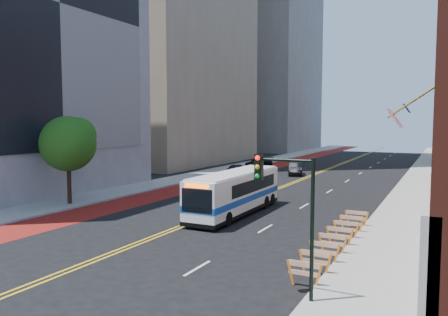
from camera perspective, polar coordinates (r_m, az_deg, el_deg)
ground at (r=23.90m, az=-11.13°, el=-10.86°), size 160.00×160.00×0.00m
sidewalk_left at (r=55.14m, az=-1.59°, el=-1.87°), size 4.00×140.00×0.15m
sidewalk_right at (r=48.50m, az=24.17°, el=-3.18°), size 4.00×140.00×0.15m
bus_lane_paint at (r=53.39m, az=2.08°, el=-2.16°), size 3.60×140.00×0.01m
center_line_inner at (r=50.58m, az=10.25°, el=-2.62°), size 0.14×140.00×0.01m
center_line_outer at (r=50.48m, az=10.64°, el=-2.64°), size 0.14×140.00×0.01m
lane_dashes at (r=57.19m, az=17.37°, el=-1.91°), size 0.14×98.20×0.01m
grey_building_left at (r=44.65m, az=-26.91°, el=15.35°), size 14.10×24.00×30.00m
midrise_left_far at (r=106.65m, az=5.50°, el=18.85°), size 20.00×26.00×65.00m
construction_barriers at (r=22.70m, az=14.44°, el=-9.99°), size 1.42×10.91×1.00m
street_tree at (r=35.15m, az=-19.59°, el=2.04°), size 4.20×4.20×6.70m
traffic_signal at (r=15.56m, az=8.34°, el=-5.16°), size 2.21×0.34×5.07m
transit_bus at (r=30.44m, az=1.61°, el=-4.44°), size 2.47×10.77×2.95m
car_a at (r=51.27m, az=1.43°, el=-1.62°), size 2.34×4.51×1.47m
car_b at (r=53.63m, az=9.28°, el=-1.38°), size 2.96×4.86×1.51m
car_c at (r=61.89m, az=4.56°, el=-0.59°), size 3.22×5.14×1.39m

